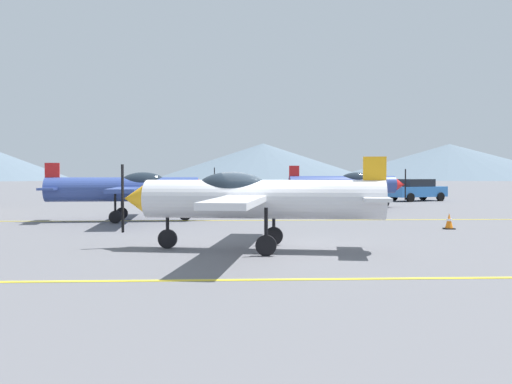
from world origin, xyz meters
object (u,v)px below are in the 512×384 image
object	(u,v)px
airplane_near	(253,198)
airplane_far	(347,184)
car_sedan	(417,190)
airplane_mid	(130,188)
traffic_cone_front	(449,221)

from	to	relation	value
airplane_near	airplane_far	bearing A→B (deg)	70.58
airplane_far	car_sedan	distance (m)	10.00
airplane_near	car_sedan	size ratio (longest dim) A/B	1.79
airplane_mid	traffic_cone_front	size ratio (longest dim) A/B	14.14
airplane_near	airplane_far	distance (m)	18.97
airplane_far	traffic_cone_front	distance (m)	12.81
car_sedan	traffic_cone_front	world-z (taller)	car_sedan
car_sedan	airplane_far	bearing A→B (deg)	-132.40
airplane_mid	traffic_cone_front	bearing A→B (deg)	-17.53
airplane_far	traffic_cone_front	size ratio (longest dim) A/B	14.15
airplane_near	airplane_far	world-z (taller)	same
airplane_near	airplane_mid	xyz separation A→B (m)	(-4.95, 9.10, 0.00)
airplane_far	car_sedan	size ratio (longest dim) A/B	1.79
traffic_cone_front	car_sedan	bearing A→B (deg)	74.43
airplane_mid	airplane_far	bearing A→B (deg)	38.01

